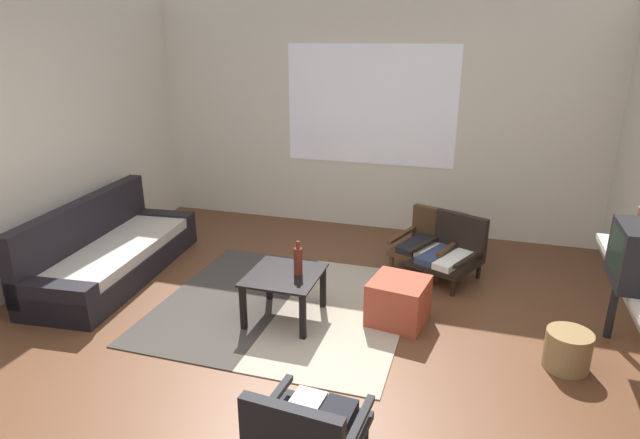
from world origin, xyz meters
The scene contains 11 objects.
ground_plane centered at (0.00, 0.00, 0.00)m, with size 7.80×7.80×0.00m, color #56331E.
far_wall_with_window centered at (0.00, 3.06, 1.35)m, with size 5.60×0.13×2.70m.
area_rug centered at (-0.25, 0.78, 0.01)m, with size 2.09×2.01×0.01m.
couch centered at (-2.08, 0.89, 0.23)m, with size 0.93×2.07×0.74m.
coffee_table centered at (-0.16, 0.60, 0.33)m, with size 0.58×0.61×0.40m.
armchair_by_window centered at (0.85, 2.06, 0.25)m, with size 0.74×0.76×0.54m.
armchair_striped_foreground centered at (0.52, -0.88, 0.24)m, with size 0.60×0.61×0.53m.
armchair_corner centered at (1.08, 1.81, 0.27)m, with size 0.73×0.75×0.60m.
ottoman_orange centered at (0.74, 0.82, 0.18)m, with size 0.44×0.44×0.37m, color #993D28.
glass_bottle centered at (-0.05, 0.63, 0.52)m, with size 0.07×0.07×0.28m.
wicker_basket centered at (1.98, 0.54, 0.14)m, with size 0.31×0.31×0.28m, color olive.
Camera 1 is at (1.27, -3.05, 2.23)m, focal length 29.88 mm.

